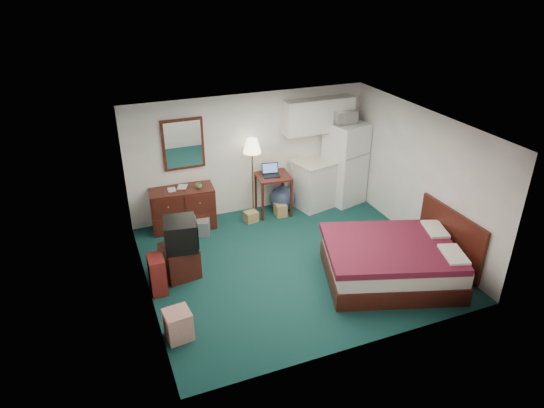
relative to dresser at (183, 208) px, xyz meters
name	(u,v)px	position (x,y,z in m)	size (l,w,h in m)	color
floor	(293,262)	(1.51, -1.98, -0.42)	(5.00, 4.50, 0.01)	black
ceiling	(296,126)	(1.51, -1.98, 2.08)	(5.00, 4.50, 0.01)	silver
walls	(295,199)	(1.51, -1.98, 0.83)	(5.01, 4.51, 2.50)	silver
mirror	(183,144)	(0.16, 0.24, 1.23)	(0.80, 0.06, 1.00)	white
upper_cabinets	(319,115)	(2.96, 0.10, 1.53)	(1.50, 0.35, 0.70)	white
headboard	(450,237)	(3.97, -3.03, 0.13)	(0.06, 1.56, 1.00)	black
dresser	(183,208)	(0.00, 0.00, 0.00)	(1.23, 0.56, 0.84)	black
floor_lamp	(253,178)	(1.46, -0.02, 0.42)	(0.36, 0.36, 1.67)	#BB8634
desk	(273,194)	(1.90, -0.05, 0.00)	(0.67, 0.67, 0.85)	black
exercise_ball	(282,198)	(2.12, -0.02, -0.15)	(0.53, 0.53, 0.53)	navy
kitchen_counter	(316,184)	(2.89, -0.07, 0.08)	(0.91, 0.70, 1.00)	white
fridge	(345,163)	(3.54, -0.10, 0.47)	(0.73, 0.73, 1.78)	white
bed	(391,262)	(2.80, -3.03, -0.08)	(2.09, 1.63, 0.67)	#4D0B1F
tv_stand	(180,261)	(-0.42, -1.60, -0.15)	(0.54, 0.59, 0.54)	black
suitcase	(157,274)	(-0.85, -1.94, -0.10)	(0.24, 0.39, 0.63)	maroon
retail_box	(178,325)	(-0.77, -3.13, -0.20)	(0.35, 0.35, 0.44)	beige
file_bin	(199,227)	(0.21, -0.36, -0.27)	(0.42, 0.32, 0.30)	slate
cardboard_box_a	(251,217)	(1.32, -0.28, -0.31)	(0.26, 0.22, 0.22)	#AA8646
cardboard_box_b	(280,210)	(1.98, -0.26, -0.29)	(0.22, 0.26, 0.26)	#AA8646
laptop	(271,171)	(1.84, -0.08, 0.54)	(0.34, 0.28, 0.23)	black
crt_tv	(180,234)	(-0.37, -1.63, 0.37)	(0.54, 0.58, 0.49)	black
microwave	(344,115)	(3.46, -0.07, 1.53)	(0.50, 0.27, 0.34)	white
book_a	(167,186)	(-0.26, 0.02, 0.52)	(0.15, 0.02, 0.21)	#AA8646
book_b	(177,182)	(-0.05, 0.09, 0.54)	(0.18, 0.02, 0.24)	#AA8646
mug	(199,185)	(0.33, -0.09, 0.48)	(0.12, 0.10, 0.12)	#5A914D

